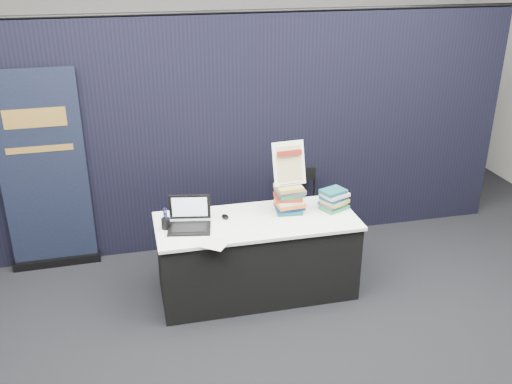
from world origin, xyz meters
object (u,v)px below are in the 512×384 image
object	(u,v)px
display_table	(257,256)
info_sign	(289,164)
laptop	(188,221)
pullup_banner	(46,184)
stacking_chair	(301,206)
book_stack_tall	(289,198)
book_stack_short	(333,199)

from	to	relation	value
display_table	info_sign	xyz separation A→B (m)	(0.32, 0.12, 0.83)
laptop	pullup_banner	world-z (taller)	pullup_banner
info_sign	stacking_chair	bearing A→B (deg)	56.76
stacking_chair	pullup_banner	bearing A→B (deg)	-170.29
pullup_banner	info_sign	bearing A→B (deg)	-22.02
book_stack_tall	stacking_chair	xyz separation A→B (m)	(0.33, 0.64, -0.40)
info_sign	stacking_chair	world-z (taller)	info_sign
laptop	book_stack_tall	xyz separation A→B (m)	(0.93, 0.10, 0.07)
display_table	info_sign	bearing A→B (deg)	20.97
pullup_banner	stacking_chair	world-z (taller)	pullup_banner
book_stack_tall	info_sign	size ratio (longest dim) A/B	0.66
book_stack_tall	info_sign	world-z (taller)	info_sign
laptop	stacking_chair	size ratio (longest dim) A/B	0.46
book_stack_short	pullup_banner	world-z (taller)	pullup_banner
laptop	info_sign	size ratio (longest dim) A/B	1.00
display_table	stacking_chair	size ratio (longest dim) A/B	2.08
laptop	book_stack_short	world-z (taller)	laptop
book_stack_tall	stacking_chair	size ratio (longest dim) A/B	0.31
book_stack_short	stacking_chair	world-z (taller)	book_stack_short
laptop	pullup_banner	size ratio (longest dim) A/B	0.20
laptop	display_table	bearing A→B (deg)	10.97
book_stack_short	stacking_chair	size ratio (longest dim) A/B	0.32
pullup_banner	book_stack_tall	bearing A→B (deg)	-22.72
display_table	pullup_banner	xyz separation A→B (m)	(-1.86, 0.95, 0.51)
display_table	book_stack_tall	xyz separation A→B (m)	(0.32, 0.09, 0.51)
info_sign	laptop	bearing A→B (deg)	-176.74
display_table	info_sign	world-z (taller)	info_sign
info_sign	pullup_banner	xyz separation A→B (m)	(-2.19, 0.82, -0.32)
info_sign	book_stack_tall	bearing A→B (deg)	-94.73
book_stack_tall	pullup_banner	distance (m)	2.35
book_stack_tall	pullup_banner	size ratio (longest dim) A/B	0.13
pullup_banner	stacking_chair	size ratio (longest dim) A/B	2.31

